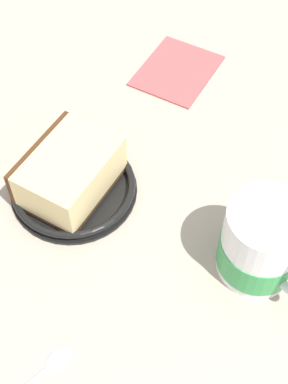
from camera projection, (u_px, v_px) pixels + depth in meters
ground_plane at (143, 211)px, 65.21cm from camera, size 120.58×120.58×2.77cm
small_plate at (74, 187)px, 64.58cm from camera, size 15.08×15.08×1.63cm
cake_slice at (69, 172)px, 62.45cm from camera, size 12.80×14.13×5.52cm
tea_mug at (262, 245)px, 55.77cm from camera, size 11.23×8.57×9.75cm
teaspoon at (43, 370)px, 52.30cm from camera, size 3.01×11.51×0.80cm
folded_napkin at (177, 70)px, 77.40cm from camera, size 14.15×15.13×0.60cm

